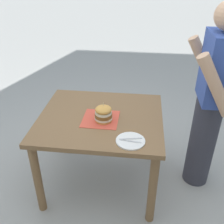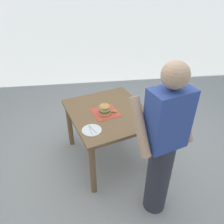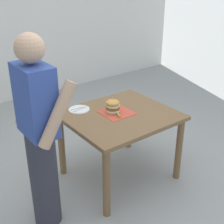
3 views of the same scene
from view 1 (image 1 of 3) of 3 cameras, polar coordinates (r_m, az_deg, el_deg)
name	(u,v)px [view 1 (image 1 of 3)]	position (r m, az deg, el deg)	size (l,w,h in m)	color
ground_plane	(102,179)	(2.73, -2.15, -14.43)	(80.00, 80.00, 0.00)	#9E9E99
patio_table	(101,127)	(2.33, -2.45, -3.38)	(0.94, 1.06, 0.75)	brown
serving_paper	(101,119)	(2.23, -2.49, -1.51)	(0.30, 0.30, 0.00)	#D64C38
sandwich	(103,114)	(2.17, -1.86, -0.33)	(0.15, 0.15, 0.17)	gold
pickle_spear	(107,113)	(2.28, -1.20, -0.17)	(0.02, 0.02, 0.09)	#8EA83D
side_plate_with_forks	(130,141)	(1.97, 4.04, -6.28)	(0.22, 0.22, 0.02)	white
diner_across_table	(211,101)	(2.37, 20.66, 2.20)	(0.55, 0.35, 1.69)	#33333D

